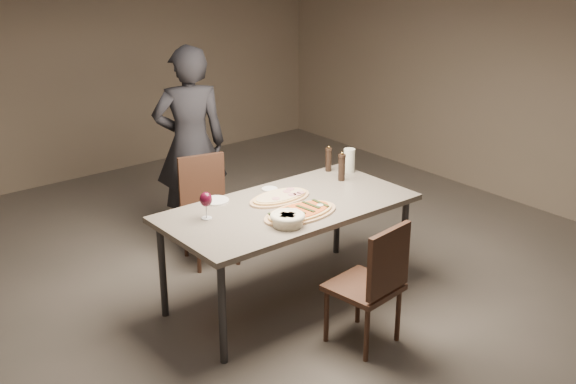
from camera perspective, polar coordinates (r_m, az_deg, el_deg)
room at (r=4.86m, az=-0.00°, el=6.07°), size 7.00×7.00×7.00m
dining_table at (r=5.09m, az=-0.00°, el=-1.65°), size 1.80×0.90×0.75m
zucchini_pizza at (r=4.91m, az=0.98°, el=-1.61°), size 0.58×0.32×0.05m
ham_pizza at (r=5.17m, az=-0.64°, el=-0.41°), size 0.50×0.28×0.04m
bread_basket at (r=4.72m, az=-0.04°, el=-2.11°), size 0.23×0.23×0.08m
oil_dish at (r=5.35m, az=-1.46°, el=0.23°), size 0.12×0.12×0.01m
pepper_mill_left at (r=5.73m, az=3.22°, el=2.61°), size 0.05×0.05×0.21m
pepper_mill_right at (r=5.53m, az=4.27°, el=1.99°), size 0.06×0.06×0.23m
carafe at (r=5.73m, az=4.86°, el=2.51°), size 0.09×0.09×0.19m
wine_glass at (r=4.83m, az=-6.50°, el=-0.65°), size 0.08×0.08×0.19m
side_plate at (r=5.16m, az=-5.72°, el=-0.68°), size 0.19×0.19×0.01m
chair_near at (r=4.66m, az=6.81°, el=-6.89°), size 0.46×0.46×0.87m
chair_far at (r=5.88m, az=-6.45°, el=-0.85°), size 0.49×0.49×0.85m
diner at (r=6.17m, az=-7.73°, el=3.74°), size 0.73×0.61×1.69m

